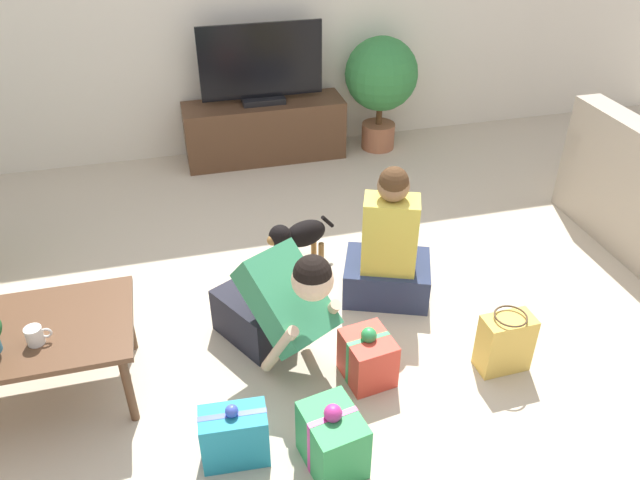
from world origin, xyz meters
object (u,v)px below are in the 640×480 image
object	(u,v)px
gift_box_b	(368,357)
mug	(35,335)
tv_console	(265,131)
potted_plant_back_right	(381,79)
coffee_table	(40,336)
tv	(262,68)
gift_box_c	(235,436)
gift_bag_a	(505,343)
gift_box_a	(332,440)
person_sitting	(388,253)
dog	(298,235)
person_kneeling	(277,305)

from	to	relation	value
gift_box_b	mug	distance (m)	1.63
tv_console	potted_plant_back_right	size ratio (longest dim) A/B	1.36
coffee_table	tv	size ratio (longest dim) A/B	0.86
gift_box_c	gift_bag_a	distance (m)	1.50
gift_box_b	gift_bag_a	xyz separation A→B (m)	(0.73, -0.11, 0.03)
gift_box_a	tv	bearing A→B (deg)	84.86
gift_box_a	gift_bag_a	xyz separation A→B (m)	(1.06, 0.37, 0.01)
coffee_table	tv	distance (m)	2.98
tv_console	gift_box_a	world-z (taller)	tv_console
tv	gift_box_c	size ratio (longest dim) A/B	2.99
tv_console	person_sitting	size ratio (longest dim) A/B	1.50
person_sitting	gift_bag_a	bearing A→B (deg)	139.55
gift_box_c	gift_bag_a	size ratio (longest dim) A/B	0.95
potted_plant_back_right	gift_box_a	world-z (taller)	potted_plant_back_right
dog	potted_plant_back_right	bearing A→B (deg)	128.08
coffee_table	dog	size ratio (longest dim) A/B	1.82
coffee_table	tv_console	xyz separation A→B (m)	(1.56, 2.51, -0.15)
dog	gift_box_b	world-z (taller)	dog
dog	gift_box_a	distance (m)	1.60
coffee_table	gift_bag_a	size ratio (longest dim) A/B	2.47
coffee_table	person_kneeling	world-z (taller)	person_kneeling
tv	potted_plant_back_right	distance (m)	1.05
gift_box_b	gift_box_c	xyz separation A→B (m)	(-0.75, -0.34, 0.01)
coffee_table	gift_bag_a	world-z (taller)	coffee_table
tv	gift_bag_a	size ratio (longest dim) A/B	2.85
tv_console	gift_box_b	size ratio (longest dim) A/B	4.08
person_sitting	mug	xyz separation A→B (m)	(-1.92, -0.46, 0.18)
tv_console	dog	xyz separation A→B (m)	(-0.09, -1.68, -0.03)
tv_console	gift_box_a	bearing A→B (deg)	-95.14
tv_console	gift_box_c	size ratio (longest dim) A/B	4.01
potted_plant_back_right	dog	size ratio (longest dim) A/B	2.07
gift_box_a	gift_box_c	bearing A→B (deg)	161.46
coffee_table	gift_box_c	size ratio (longest dim) A/B	2.59
gift_box_c	person_sitting	bearing A→B (deg)	41.83
gift_box_a	gift_box_b	bearing A→B (deg)	55.77
person_kneeling	gift_box_a	size ratio (longest dim) A/B	2.20
person_kneeling	gift_bag_a	distance (m)	1.24
gift_bag_a	tv_console	bearing A→B (deg)	104.79
person_kneeling	gift_bag_a	size ratio (longest dim) A/B	2.30
tv_console	person_kneeling	distance (m)	2.54
potted_plant_back_right	gift_bag_a	xyz separation A→B (m)	(-0.27, -2.85, -0.48)
potted_plant_back_right	person_kneeling	bearing A→B (deg)	-120.21
gift_box_a	gift_bag_a	distance (m)	1.12
gift_box_a	gift_bag_a	world-z (taller)	gift_box_a
tv_console	gift_bag_a	size ratio (longest dim) A/B	3.82
potted_plant_back_right	person_kneeling	world-z (taller)	potted_plant_back_right
coffee_table	gift_bag_a	distance (m)	2.37
dog	gift_bag_a	world-z (taller)	gift_bag_a
tv_console	gift_bag_a	distance (m)	3.00
gift_bag_a	coffee_table	bearing A→B (deg)	170.37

